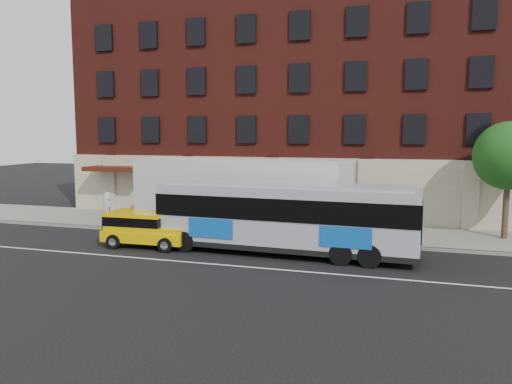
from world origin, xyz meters
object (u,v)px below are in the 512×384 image
(sign_pole, at_px, (109,205))
(shipping_container, at_px, (236,198))
(street_tree, at_px, (510,158))
(city_bus, at_px, (285,215))
(yellow_suv, at_px, (144,227))

(sign_pole, bearing_deg, shipping_container, 6.43)
(street_tree, relative_size, shipping_container, 0.48)
(city_bus, distance_m, yellow_suv, 7.30)
(sign_pole, height_order, city_bus, city_bus)
(yellow_suv, relative_size, shipping_container, 0.36)
(sign_pole, distance_m, yellow_suv, 5.53)
(sign_pole, relative_size, street_tree, 0.40)
(street_tree, bearing_deg, yellow_suv, -159.02)
(sign_pole, distance_m, street_tree, 22.49)
(city_bus, bearing_deg, street_tree, 30.74)
(shipping_container, bearing_deg, sign_pole, -173.57)
(city_bus, xyz_separation_m, shipping_container, (-3.78, 3.80, 0.23))
(street_tree, distance_m, city_bus, 12.51)
(sign_pole, xyz_separation_m, street_tree, (22.04, 3.34, 2.96))
(sign_pole, relative_size, city_bus, 0.20)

